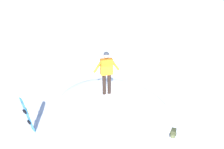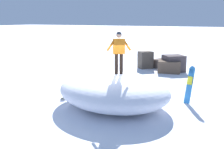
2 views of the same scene
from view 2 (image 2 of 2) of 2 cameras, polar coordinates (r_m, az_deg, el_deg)
ground at (r=11.98m, az=-1.40°, el=-6.25°), size 240.00×240.00×0.00m
snow_mound at (r=11.86m, az=0.30°, el=-3.08°), size 6.66×6.36×1.33m
snowboarder_standing at (r=11.62m, az=1.35°, el=5.02°), size 0.83×0.72×1.69m
snowboard_primary_upright at (r=12.71m, az=14.97°, el=-1.83°), size 0.40×0.41×1.57m
backpack_near at (r=13.33m, az=-9.11°, el=-3.87°), size 0.28×0.50×0.32m
backpack_far at (r=15.02m, az=-8.04°, el=-1.92°), size 0.51×0.41×0.44m
rock_outcrop at (r=20.44m, az=10.45°, el=2.09°), size 3.65×3.17×1.21m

